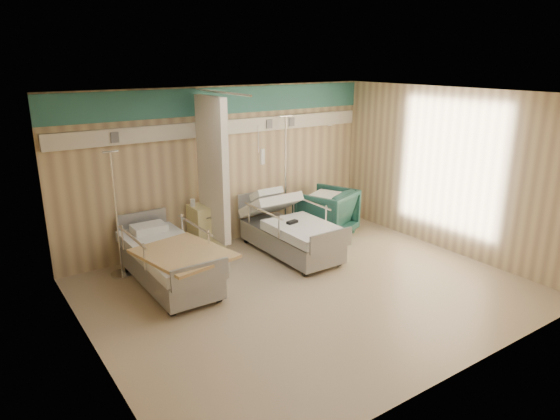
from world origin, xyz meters
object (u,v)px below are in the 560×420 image
object	(u,v)px
bed_right	(290,237)
iv_stand_left	(120,251)
iv_stand_right	(285,209)
bedside_cabinet	(206,229)
visitor_armchair	(326,212)
bed_left	(169,266)

from	to	relation	value
bed_right	iv_stand_left	world-z (taller)	iv_stand_left
bed_right	iv_stand_right	distance (m)	1.15
bedside_cabinet	bed_right	bearing A→B (deg)	-38.05
visitor_armchair	iv_stand_left	world-z (taller)	iv_stand_left
visitor_armchair	iv_stand_right	xyz separation A→B (m)	(-0.55, 0.57, 0.02)
bed_right	iv_stand_right	size ratio (longest dim) A/B	0.96
iv_stand_right	visitor_armchair	bearing A→B (deg)	-45.84
bed_left	iv_stand_right	size ratio (longest dim) A/B	0.96
bedside_cabinet	visitor_armchair	world-z (taller)	visitor_armchair
bed_right	bed_left	distance (m)	2.20
visitor_armchair	iv_stand_right	bearing A→B (deg)	-66.56
bed_left	iv_stand_left	world-z (taller)	iv_stand_left
visitor_armchair	iv_stand_left	size ratio (longest dim) A/B	0.50
iv_stand_right	iv_stand_left	distance (m)	3.26
iv_stand_left	bed_right	bearing A→B (deg)	-16.16
bed_right	bedside_cabinet	bearing A→B (deg)	141.95
bed_right	iv_stand_left	size ratio (longest dim) A/B	1.10
visitor_armchair	iv_stand_left	distance (m)	3.83
bed_right	bed_left	bearing A→B (deg)	180.00
visitor_armchair	iv_stand_left	xyz separation A→B (m)	(-3.81, 0.36, -0.04)
bed_left	iv_stand_right	xyz separation A→B (m)	(2.78, 0.98, 0.15)
bed_left	bedside_cabinet	world-z (taller)	bedside_cabinet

